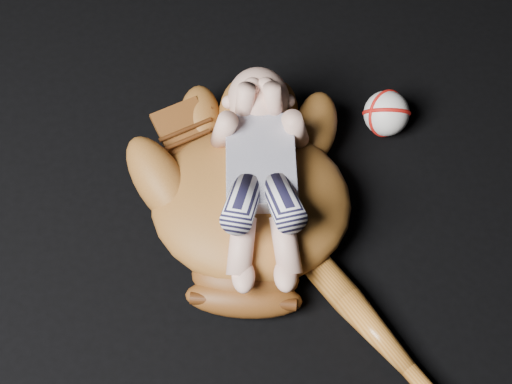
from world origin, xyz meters
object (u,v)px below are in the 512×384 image
(baseball_glove, at_px, (251,197))
(baseball_bat, at_px, (360,314))
(baseball, at_px, (386,113))
(newborn_baby, at_px, (261,176))

(baseball_glove, xyz_separation_m, baseball_bat, (0.14, -0.19, -0.04))
(baseball_bat, xyz_separation_m, baseball, (0.11, 0.35, 0.02))
(newborn_baby, height_order, baseball_bat, newborn_baby)
(baseball_glove, xyz_separation_m, baseball, (0.25, 0.16, -0.03))
(baseball_glove, height_order, baseball_bat, baseball_glove)
(baseball_glove, relative_size, baseball, 5.66)
(newborn_baby, height_order, baseball, newborn_baby)
(baseball_bat, distance_m, baseball, 0.36)
(baseball_glove, bearing_deg, baseball_bat, -43.49)
(newborn_baby, bearing_deg, baseball, 39.49)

